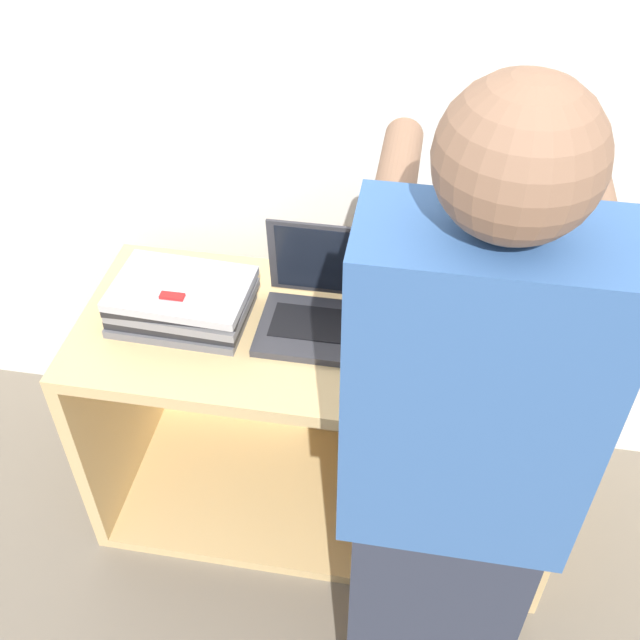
{
  "coord_description": "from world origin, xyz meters",
  "views": [
    {
      "loc": [
        0.22,
        -1.09,
        2.0
      ],
      "look_at": [
        0.0,
        0.19,
        0.83
      ],
      "focal_mm": 42.0,
      "sensor_mm": 36.0,
      "label": 1
    }
  ],
  "objects_px": {
    "laptop_stack_left": "(182,300)",
    "person": "(451,497)",
    "laptop_stack_right": "(476,336)",
    "laptop_open": "(328,307)"
  },
  "relations": [
    {
      "from": "laptop_stack_left",
      "to": "laptop_stack_right",
      "type": "bearing_deg",
      "value": -0.01
    },
    {
      "from": "laptop_stack_left",
      "to": "laptop_stack_right",
      "type": "distance_m",
      "value": 0.74
    },
    {
      "from": "laptop_stack_left",
      "to": "person",
      "type": "xyz_separation_m",
      "value": [
        0.69,
        -0.52,
        0.06
      ]
    },
    {
      "from": "laptop_stack_right",
      "to": "person",
      "type": "relative_size",
      "value": 0.21
    },
    {
      "from": "laptop_open",
      "to": "laptop_stack_right",
      "type": "xyz_separation_m",
      "value": [
        0.37,
        -0.04,
        -0.01
      ]
    },
    {
      "from": "laptop_stack_right",
      "to": "laptop_stack_left",
      "type": "bearing_deg",
      "value": 179.99
    },
    {
      "from": "laptop_stack_left",
      "to": "person",
      "type": "bearing_deg",
      "value": -37.16
    },
    {
      "from": "laptop_open",
      "to": "laptop_stack_right",
      "type": "height_order",
      "value": "laptop_open"
    },
    {
      "from": "laptop_open",
      "to": "laptop_stack_left",
      "type": "bearing_deg",
      "value": -173.67
    },
    {
      "from": "laptop_open",
      "to": "laptop_stack_right",
      "type": "distance_m",
      "value": 0.37
    }
  ]
}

